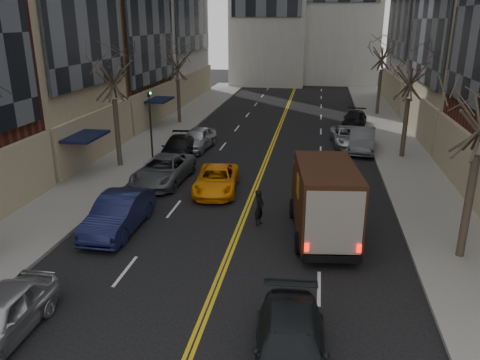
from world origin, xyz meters
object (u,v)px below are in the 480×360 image
(ups_truck, at_px, (324,200))
(observer_sedan, at_px, (290,348))
(taxi, at_px, (216,180))
(pedestrian, at_px, (259,208))

(ups_truck, relative_size, observer_sedan, 1.28)
(ups_truck, xyz_separation_m, taxi, (-5.56, 4.65, -1.00))
(observer_sedan, bearing_deg, pedestrian, 98.46)
(taxi, xyz_separation_m, pedestrian, (2.79, -3.89, 0.17))
(observer_sedan, xyz_separation_m, taxi, (-4.73, 12.90, -0.04))
(ups_truck, height_order, pedestrian, ups_truck)
(taxi, distance_m, pedestrian, 4.79)
(ups_truck, distance_m, taxi, 7.32)
(taxi, bearing_deg, pedestrian, -59.88)
(ups_truck, distance_m, observer_sedan, 8.34)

